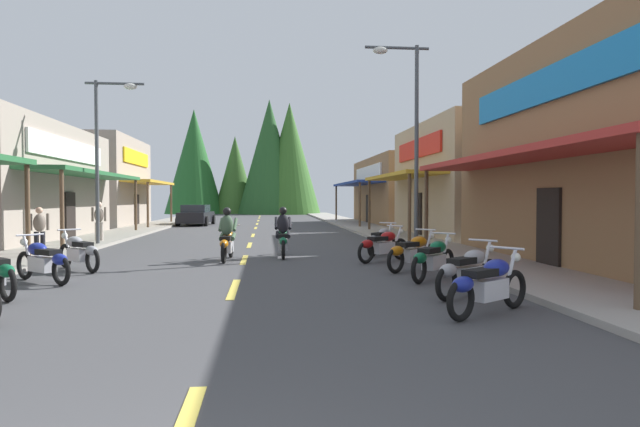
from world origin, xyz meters
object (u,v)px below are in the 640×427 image
at_px(motorcycle_parked_right_4, 383,245).
at_px(motorcycle_parked_left_2, 43,260).
at_px(motorcycle_parked_left_3, 79,251).
at_px(pedestrian_by_shop, 39,228).
at_px(motorcycle_parked_right_5, 382,240).
at_px(streetlamp_right, 408,120).
at_px(streetlamp_left, 106,139).
at_px(rider_cruising_lead, 227,238).
at_px(motorcycle_parked_right_3, 413,251).
at_px(motorcycle_parked_right_1, 468,270).
at_px(parked_car_curbside, 196,215).
at_px(motorcycle_parked_right_2, 433,258).
at_px(pedestrian_waiting, 99,219).
at_px(rider_cruising_trailing, 283,236).
at_px(motorcycle_parked_right_0, 488,284).

distance_m(motorcycle_parked_right_4, motorcycle_parked_left_2, 8.72).
xyz_separation_m(motorcycle_parked_left_3, pedestrian_by_shop, (-2.38, 3.56, 0.41)).
bearing_deg(motorcycle_parked_right_5, streetlamp_right, -19.06).
distance_m(streetlamp_left, pedestrian_by_shop, 4.81).
bearing_deg(rider_cruising_lead, motorcycle_parked_left_3, 120.74).
bearing_deg(motorcycle_parked_right_3, motorcycle_parked_right_1, -127.88).
bearing_deg(motorcycle_parked_right_4, pedestrian_by_shop, 130.42).
height_order(motorcycle_parked_left_2, parked_car_curbside, parked_car_curbside).
distance_m(motorcycle_parked_left_2, pedestrian_by_shop, 5.97).
xyz_separation_m(motorcycle_parked_right_4, rider_cruising_lead, (-4.49, 0.72, 0.17)).
distance_m(streetlamp_right, motorcycle_parked_right_1, 9.09).
relative_size(streetlamp_right, rider_cruising_lead, 3.26).
height_order(streetlamp_right, rider_cruising_lead, streetlamp_right).
bearing_deg(motorcycle_parked_right_2, pedestrian_by_shop, 103.70).
relative_size(streetlamp_left, pedestrian_waiting, 3.69).
relative_size(streetlamp_left, rider_cruising_trailing, 2.93).
xyz_separation_m(motorcycle_parked_left_3, parked_car_curbside, (-0.06, 23.19, 0.20)).
bearing_deg(motorcycle_parked_right_0, motorcycle_parked_right_5, 53.99).
bearing_deg(motorcycle_parked_right_5, rider_cruising_trailing, 131.54).
relative_size(motorcycle_parked_right_0, motorcycle_parked_right_1, 1.04).
bearing_deg(motorcycle_parked_right_2, motorcycle_parked_right_1, -137.24).
bearing_deg(motorcycle_parked_left_3, parked_car_curbside, -43.13).
xyz_separation_m(rider_cruising_lead, parked_car_curbside, (-3.64, 21.36, 0.03)).
bearing_deg(parked_car_curbside, streetlamp_right, -150.28).
bearing_deg(parked_car_curbside, motorcycle_parked_right_3, -156.92).
bearing_deg(motorcycle_parked_right_3, pedestrian_by_shop, 119.12).
height_order(motorcycle_parked_right_3, pedestrian_by_shop, pedestrian_by_shop).
distance_m(rider_cruising_trailing, pedestrian_waiting, 9.36).
distance_m(rider_cruising_lead, pedestrian_by_shop, 6.21).
height_order(motorcycle_parked_right_0, rider_cruising_lead, rider_cruising_lead).
relative_size(streetlamp_right, parked_car_curbside, 1.58).
bearing_deg(motorcycle_parked_right_4, streetlamp_right, 24.98).
distance_m(streetlamp_left, parked_car_curbside, 16.59).
height_order(motorcycle_parked_right_1, motorcycle_parked_right_5, same).
xyz_separation_m(streetlamp_right, motorcycle_parked_right_5, (-1.05, -0.74, -3.99)).
relative_size(motorcycle_parked_right_0, rider_cruising_trailing, 0.85).
xyz_separation_m(motorcycle_parked_left_2, parked_car_curbside, (0.04, 25.12, 0.20)).
bearing_deg(streetlamp_left, rider_cruising_lead, -46.51).
xyz_separation_m(streetlamp_right, rider_cruising_trailing, (-4.24, -1.08, -3.82)).
height_order(motorcycle_parked_right_1, rider_cruising_lead, rider_cruising_lead).
relative_size(motorcycle_parked_right_3, motorcycle_parked_left_2, 1.03).
height_order(motorcycle_parked_right_1, pedestrian_waiting, pedestrian_waiting).
bearing_deg(streetlamp_left, motorcycle_parked_left_2, -82.19).
bearing_deg(motorcycle_parked_right_0, rider_cruising_lead, 86.07).
height_order(motorcycle_parked_right_4, pedestrian_waiting, pedestrian_waiting).
bearing_deg(rider_cruising_trailing, streetlamp_left, 57.49).
bearing_deg(rider_cruising_trailing, motorcycle_parked_right_4, -116.45).
relative_size(motorcycle_parked_right_3, pedestrian_by_shop, 1.11).
bearing_deg(pedestrian_waiting, motorcycle_parked_left_3, -1.93).
distance_m(motorcycle_parked_right_2, pedestrian_by_shop, 12.36).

